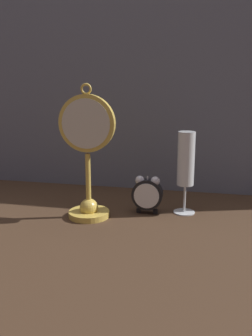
# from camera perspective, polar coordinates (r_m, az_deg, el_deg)

# --- Properties ---
(ground_plane) EXTENTS (4.00, 4.00, 0.00)m
(ground_plane) POSITION_cam_1_polar(r_m,az_deg,el_deg) (1.01, -0.98, -8.19)
(ground_plane) COLOR #422D1E
(fabric_backdrop_drape) EXTENTS (1.60, 0.01, 0.70)m
(fabric_backdrop_drape) POSITION_cam_1_polar(r_m,az_deg,el_deg) (1.26, 2.46, 12.39)
(fabric_backdrop_drape) COLOR slate
(fabric_backdrop_drape) RESTS_ON ground_plane
(pocket_watch_on_stand) EXTENTS (0.15, 0.11, 0.36)m
(pocket_watch_on_stand) POSITION_cam_1_polar(r_m,az_deg,el_deg) (1.00, -5.86, 1.08)
(pocket_watch_on_stand) COLOR gold
(pocket_watch_on_stand) RESTS_ON ground_plane
(alarm_clock_twin_bell) EXTENTS (0.09, 0.03, 0.11)m
(alarm_clock_twin_bell) POSITION_cam_1_polar(r_m,az_deg,el_deg) (1.05, 3.27, -3.81)
(alarm_clock_twin_bell) COLOR black
(alarm_clock_twin_bell) RESTS_ON ground_plane
(champagne_flute) EXTENTS (0.06, 0.06, 0.23)m
(champagne_flute) POSITION_cam_1_polar(r_m,az_deg,el_deg) (1.05, 9.10, 0.59)
(champagne_flute) COLOR silver
(champagne_flute) RESTS_ON ground_plane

